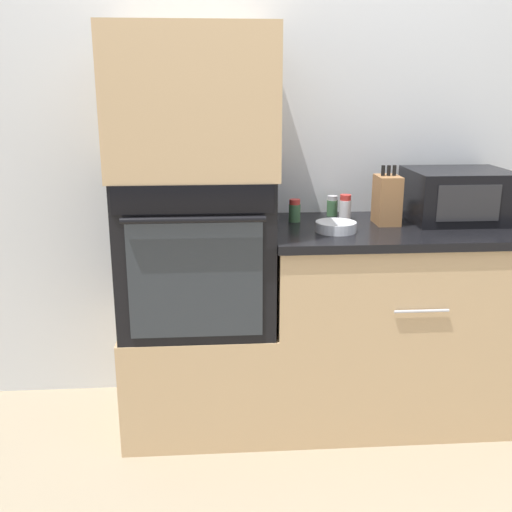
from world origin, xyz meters
The scene contains 13 objects.
ground_plane centered at (0.00, 0.00, 0.00)m, with size 12.00×12.00×0.00m, color gray.
wall_back centered at (0.00, 0.63, 1.25)m, with size 8.00×0.05×2.50m.
oven_cabinet_base centered at (-0.32, 0.30, 0.24)m, with size 0.64×0.60×0.49m.
wall_oven centered at (-0.32, 0.30, 0.80)m, with size 0.62×0.64×0.63m.
oven_cabinet_upper centered at (-0.32, 0.30, 1.40)m, with size 0.64×0.60×0.56m.
counter_unit centered at (0.56, 0.30, 0.44)m, with size 1.14×0.63×0.89m.
microwave centered at (0.83, 0.39, 1.00)m, with size 0.43×0.37×0.22m.
knife_block centered at (0.50, 0.34, 0.99)m, with size 0.10×0.14×0.25m.
bowl centered at (0.25, 0.21, 0.91)m, with size 0.17×0.17×0.04m.
condiment_jar_near centered at (0.30, 0.53, 0.93)m, with size 0.05×0.05×0.09m.
condiment_jar_mid centered at (0.34, 0.43, 0.94)m, with size 0.05×0.05×0.11m.
condiment_jar_far centered at (0.11, 0.41, 0.93)m, with size 0.05×0.05×0.10m.
condiment_jar_back centered at (0.54, 0.53, 0.92)m, with size 0.06×0.06×0.07m.
Camera 1 is at (-0.25, -2.16, 1.46)m, focal length 42.00 mm.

